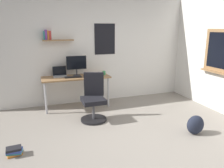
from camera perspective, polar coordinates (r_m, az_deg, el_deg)
ground_plane at (r=3.65m, az=5.53°, el=-15.69°), size 5.20×5.20×0.00m
wall_back at (r=5.50m, az=-4.97°, el=8.89°), size 5.00×0.30×2.60m
desk at (r=5.15m, az=-9.28°, el=1.08°), size 1.54×0.57×0.73m
office_chair at (r=4.45m, az=-4.78°, el=-4.20°), size 0.53×0.55×0.95m
laptop at (r=5.21m, az=-13.35°, el=2.51°), size 0.31×0.21×0.23m
monitor_primary at (r=5.17m, az=-9.19°, el=5.06°), size 0.46×0.17×0.46m
keyboard at (r=5.05m, az=-10.03°, el=1.79°), size 0.37×0.13×0.02m
computer_mouse at (r=5.10m, az=-6.93°, el=2.11°), size 0.10×0.06×0.03m
coffee_mug at (r=5.25m, az=-2.09°, el=2.89°), size 0.08×0.08×0.09m
backpack at (r=4.19m, az=20.77°, el=-9.85°), size 0.32×0.22×0.34m
book_stack_on_floor at (r=3.67m, az=-23.97°, el=-15.59°), size 0.24×0.20×0.13m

